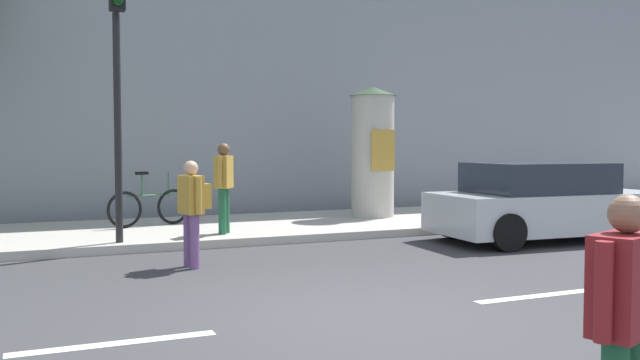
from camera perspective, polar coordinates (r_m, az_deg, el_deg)
ground_plane at (r=7.04m, az=3.17°, el=-11.52°), size 80.00×80.00×0.00m
sidewalk_curb at (r=13.56m, az=-10.16°, el=-4.21°), size 36.00×4.00×0.15m
lane_markings at (r=7.04m, az=3.17°, el=-11.49°), size 25.80×0.16×0.01m
building_backdrop at (r=18.60m, az=-13.87°, el=12.24°), size 36.00×5.00×9.56m
traffic_light at (r=11.51m, az=-16.85°, el=9.92°), size 0.24×0.45×4.52m
poster_column at (r=15.13m, az=4.51°, el=2.48°), size 1.06×1.06×2.92m
pedestrian_with_backpack at (r=9.78m, az=-10.78°, el=-2.07°), size 0.45×0.58×1.54m
pedestrian_in_dark_shirt at (r=3.98m, az=24.56°, el=-10.11°), size 0.63×0.40×1.51m
pedestrian_tallest at (r=12.28m, az=-8.18°, el=-0.08°), size 0.43×0.52×1.65m
bicycle_leaning at (r=13.75m, az=-14.29°, el=-2.21°), size 1.71×0.57×1.09m
parked_car_blue at (r=13.04m, az=18.59°, el=-1.87°), size 4.36×2.10×1.44m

